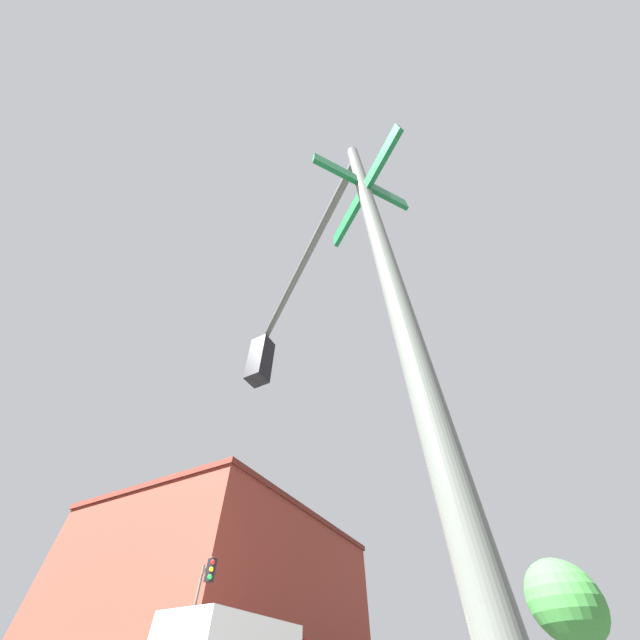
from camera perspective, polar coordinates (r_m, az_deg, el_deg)
name	(u,v)px	position (r m, az deg, el deg)	size (l,w,h in m)	color
traffic_signal_near	(300,319)	(3.53, -3.52, 0.25)	(2.38, 3.15, 5.62)	#474C47
traffic_signal_far	(199,604)	(19.16, -20.35, -39.24)	(2.24, 2.70, 5.79)	#474C47
building_brick	(221,613)	(35.42, -16.98, -40.73)	(21.63, 16.61, 11.92)	maroon
street_tree	(565,602)	(17.04, 36.95, -34.66)	(2.40, 2.40, 4.83)	#4C331E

